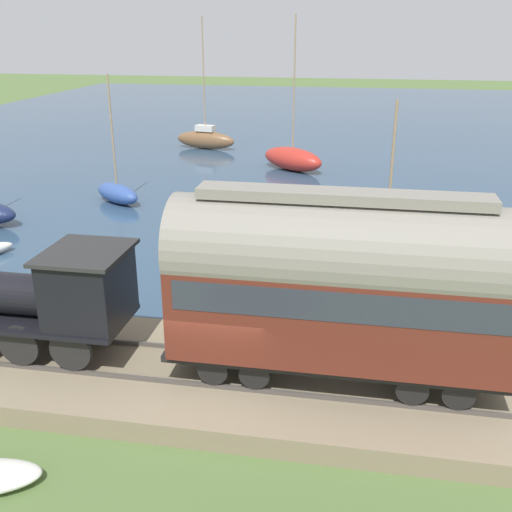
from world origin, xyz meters
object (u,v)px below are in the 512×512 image
sailboat_teal (383,271)px  sailboat_red (293,158)px  sailboat_blue (117,193)px  passenger_coach (338,280)px  steam_locomotive (48,294)px  sailboat_brown (205,139)px

sailboat_teal → sailboat_red: sailboat_red is taller
sailboat_blue → sailboat_teal: size_ratio=1.01×
passenger_coach → sailboat_teal: 8.39m
passenger_coach → sailboat_red: bearing=9.2°
sailboat_red → passenger_coach: bearing=-136.0°
steam_locomotive → sailboat_brown: sailboat_brown is taller
passenger_coach → sailboat_blue: bearing=37.5°
passenger_coach → sailboat_brown: sailboat_brown is taller
sailboat_blue → sailboat_red: size_ratio=0.70×
sailboat_brown → sailboat_red: sailboat_red is taller
steam_locomotive → sailboat_teal: (7.77, -8.88, -1.89)m
steam_locomotive → sailboat_teal: size_ratio=0.87×
sailboat_brown → passenger_coach: bearing=-148.4°
sailboat_blue → steam_locomotive: bearing=-128.7°
passenger_coach → sailboat_blue: 20.54m
steam_locomotive → sailboat_brown: bearing=7.4°
steam_locomotive → sailboat_blue: sailboat_blue is taller
sailboat_brown → steam_locomotive: bearing=-161.2°
passenger_coach → sailboat_red: 25.98m
sailboat_teal → sailboat_red: 18.60m
passenger_coach → sailboat_brown: (31.62, 11.60, -2.53)m
sailboat_red → sailboat_blue: bearing=173.4°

